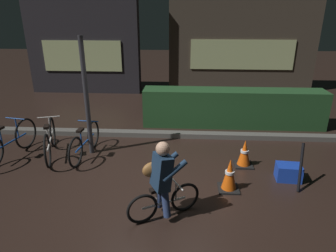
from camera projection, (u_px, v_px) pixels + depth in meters
ground_plane at (155, 184)px, 5.42m from camera, size 40.00×40.00×0.00m
sidewalk_curb at (164, 134)px, 7.44m from camera, size 12.00×0.24×0.12m
hedge_row at (233, 108)px, 8.02m from camera, size 4.80×0.70×1.00m
storefront_left at (83, 35)px, 10.89m from camera, size 4.13×0.54×4.26m
storefront_right at (243, 33)px, 11.19m from camera, size 5.53×0.54×4.37m
street_post at (86, 98)px, 6.17m from camera, size 0.10×0.10×2.50m
parked_bike_leftmost at (9, 142)px, 6.26m from camera, size 0.46×1.72×0.80m
parked_bike_left_mid at (50, 140)px, 6.36m from camera, size 0.60×1.66×0.80m
parked_bike_center_left at (85, 142)px, 6.34m from camera, size 0.46×1.56×0.72m
traffic_cone_near at (230, 175)px, 5.15m from camera, size 0.36×0.36×0.59m
traffic_cone_far at (244, 154)px, 5.97m from camera, size 0.36×0.36×0.56m
blue_crate at (288, 172)px, 5.50m from camera, size 0.46×0.35×0.30m
cyclist at (162, 180)px, 4.34m from camera, size 1.07×0.60×1.25m
closed_umbrella at (301, 167)px, 5.18m from camera, size 0.15×0.39×0.80m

